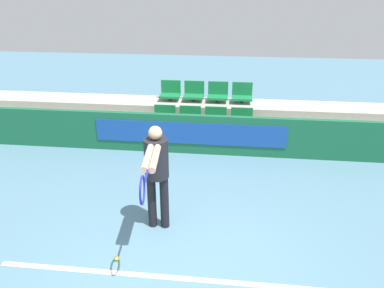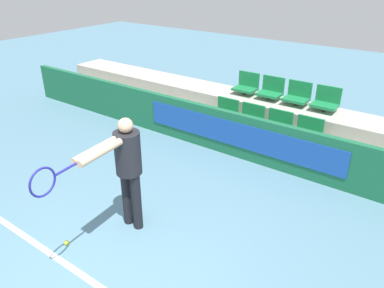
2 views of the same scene
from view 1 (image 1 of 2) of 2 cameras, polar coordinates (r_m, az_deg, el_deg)
ground_plane at (r=5.10m, az=-2.99°, el=-19.05°), size 30.00×30.00×0.00m
court_baseline at (r=5.04m, az=-3.15°, el=-19.65°), size 4.57×0.08×0.01m
barrier_wall at (r=7.98m, az=1.17°, el=1.47°), size 12.50×0.14×0.87m
bleacher_tier_front at (r=8.54m, az=1.52°, el=1.19°), size 12.10×0.86×0.36m
bleacher_tier_middle at (r=9.28m, az=2.01°, el=4.25°), size 12.10×0.86×0.72m
stadium_chair_0 at (r=8.62m, az=-4.23°, el=4.02°), size 0.49×0.38×0.47m
stadium_chair_1 at (r=8.54m, az=-0.35°, el=3.88°), size 0.49×0.38×0.47m
stadium_chair_2 at (r=8.49m, az=3.58°, el=3.72°), size 0.49×0.38×0.47m
stadium_chair_3 at (r=8.49m, az=7.54°, el=3.54°), size 0.49×0.38×0.47m
stadium_chair_4 at (r=9.32m, az=-3.33°, el=7.90°), size 0.49×0.38×0.47m
stadium_chair_5 at (r=9.24m, az=0.29°, el=7.80°), size 0.49×0.38×0.47m
stadium_chair_6 at (r=9.20m, az=3.95°, el=7.67°), size 0.49×0.38×0.47m
stadium_chair_7 at (r=9.20m, az=7.63°, el=7.51°), size 0.49×0.38×0.47m
tennis_player at (r=5.30m, az=-5.49°, el=-3.72°), size 0.35×1.62×1.63m
tennis_ball at (r=5.35m, az=-11.44°, el=-16.70°), size 0.07×0.07×0.07m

